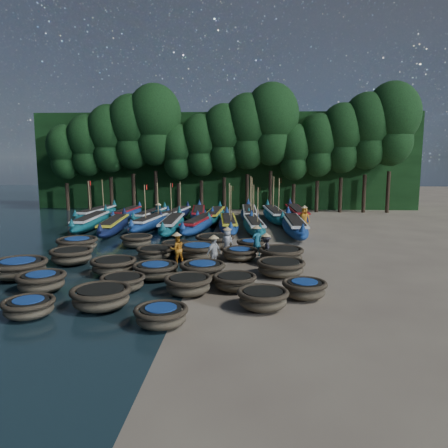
# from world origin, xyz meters

# --- Properties ---
(ground) EXTENTS (120.00, 120.00, 0.00)m
(ground) POSITION_xyz_m (0.00, 0.00, 0.00)
(ground) COLOR gray
(ground) RESTS_ON ground
(foliage_wall) EXTENTS (40.00, 3.00, 10.00)m
(foliage_wall) POSITION_xyz_m (0.00, 23.50, 5.00)
(foliage_wall) COLOR black
(foliage_wall) RESTS_ON ground
(coracle_1) EXTENTS (2.11, 2.11, 0.64)m
(coracle_1) POSITION_xyz_m (-4.93, -9.75, 0.37)
(coracle_1) COLOR #4D4330
(coracle_1) RESTS_ON ground
(coracle_2) EXTENTS (2.19, 2.19, 0.80)m
(coracle_2) POSITION_xyz_m (-2.74, -8.81, 0.46)
(coracle_2) COLOR #4D4330
(coracle_2) RESTS_ON ground
(coracle_3) EXTENTS (1.97, 1.97, 0.66)m
(coracle_3) POSITION_xyz_m (-0.26, -10.33, 0.38)
(coracle_3) COLOR #4D4330
(coracle_3) RESTS_ON ground
(coracle_4) EXTENTS (1.89, 1.89, 0.73)m
(coracle_4) POSITION_xyz_m (3.07, -8.54, 0.42)
(coracle_4) COLOR #4D4330
(coracle_4) RESTS_ON ground
(coracle_5) EXTENTS (2.18, 2.18, 0.78)m
(coracle_5) POSITION_xyz_m (-5.83, -6.97, 0.45)
(coracle_5) COLOR #4D4330
(coracle_5) RESTS_ON ground
(coracle_6) EXTENTS (2.06, 2.06, 0.64)m
(coracle_6) POSITION_xyz_m (-2.59, -6.63, 0.36)
(coracle_6) COLOR #4D4330
(coracle_6) RESTS_ON ground
(coracle_7) EXTENTS (2.33, 2.33, 0.76)m
(coracle_7) POSITION_xyz_m (0.16, -7.01, 0.43)
(coracle_7) COLOR #4D4330
(coracle_7) RESTS_ON ground
(coracle_8) EXTENTS (2.02, 2.02, 0.67)m
(coracle_8) POSITION_xyz_m (1.98, -6.31, 0.38)
(coracle_8) COLOR #4D4330
(coracle_8) RESTS_ON ground
(coracle_9) EXTENTS (2.11, 2.11, 0.71)m
(coracle_9) POSITION_xyz_m (4.71, -7.23, 0.41)
(coracle_9) COLOR #4D4330
(coracle_9) RESTS_ON ground
(coracle_10) EXTENTS (2.98, 2.98, 0.85)m
(coracle_10) POSITION_xyz_m (-7.80, -5.06, 0.49)
(coracle_10) COLOR #4D4330
(coracle_10) RESTS_ON ground
(coracle_11) EXTENTS (2.51, 2.51, 0.77)m
(coracle_11) POSITION_xyz_m (-3.72, -4.21, 0.44)
(coracle_11) COLOR #4D4330
(coracle_11) RESTS_ON ground
(coracle_12) EXTENTS (2.29, 2.29, 0.71)m
(coracle_12) POSITION_xyz_m (-1.62, -4.81, 0.41)
(coracle_12) COLOR #4D4330
(coracle_12) RESTS_ON ground
(coracle_13) EXTENTS (2.33, 2.33, 0.82)m
(coracle_13) POSITION_xyz_m (0.52, -4.95, 0.47)
(coracle_13) COLOR #4D4330
(coracle_13) RESTS_ON ground
(coracle_14) EXTENTS (2.25, 2.25, 0.74)m
(coracle_14) POSITION_xyz_m (4.03, -4.01, 0.42)
(coracle_14) COLOR #4D4330
(coracle_14) RESTS_ON ground
(coracle_15) EXTENTS (2.26, 2.26, 0.81)m
(coracle_15) POSITION_xyz_m (-6.47, -2.35, 0.46)
(coracle_15) COLOR #4D4330
(coracle_15) RESTS_ON ground
(coracle_16) EXTENTS (2.24, 2.24, 0.65)m
(coracle_16) POSITION_xyz_m (-2.47, -1.02, 0.37)
(coracle_16) COLOR #4D4330
(coracle_16) RESTS_ON ground
(coracle_17) EXTENTS (2.56, 2.56, 0.80)m
(coracle_17) POSITION_xyz_m (-0.18, -0.88, 0.46)
(coracle_17) COLOR #4D4330
(coracle_17) RESTS_ON ground
(coracle_18) EXTENTS (2.23, 2.23, 0.64)m
(coracle_18) POSITION_xyz_m (2.09, -0.98, 0.37)
(coracle_18) COLOR #4D4330
(coracle_18) RESTS_ON ground
(coracle_19) EXTENTS (2.35, 2.35, 0.82)m
(coracle_19) POSITION_xyz_m (4.22, -1.62, 0.47)
(coracle_19) COLOR #4D4330
(coracle_19) RESTS_ON ground
(coracle_20) EXTENTS (2.63, 2.63, 0.80)m
(coracle_20) POSITION_xyz_m (-7.34, 0.61, 0.46)
(coracle_20) COLOR #4D4330
(coracle_20) RESTS_ON ground
(coracle_21) EXTENTS (2.20, 2.20, 0.75)m
(coracle_21) POSITION_xyz_m (-4.21, 1.97, 0.43)
(coracle_21) COLOR #4D4330
(coracle_21) RESTS_ON ground
(coracle_22) EXTENTS (1.87, 1.87, 0.64)m
(coracle_22) POSITION_xyz_m (-1.62, 0.72, 0.37)
(coracle_22) COLOR #4D4330
(coracle_22) RESTS_ON ground
(coracle_23) EXTENTS (2.67, 2.67, 0.78)m
(coracle_23) POSITION_xyz_m (0.52, 2.05, 0.45)
(coracle_23) COLOR #4D4330
(coracle_23) RESTS_ON ground
(coracle_24) EXTENTS (1.93, 1.93, 0.64)m
(coracle_24) POSITION_xyz_m (2.68, 1.34, 0.37)
(coracle_24) COLOR #4D4330
(coracle_24) RESTS_ON ground
(long_boat_1) EXTENTS (1.76, 8.40, 1.48)m
(long_boat_1) POSITION_xyz_m (-9.44, 8.58, 0.56)
(long_boat_1) COLOR #104D5C
(long_boat_1) RESTS_ON ground
(long_boat_2) EXTENTS (2.12, 8.24, 1.45)m
(long_boat_2) POSITION_xyz_m (-7.17, 6.97, 0.55)
(long_boat_2) COLOR #10183B
(long_boat_2) RESTS_ON ground
(long_boat_3) EXTENTS (2.53, 8.08, 3.46)m
(long_boat_3) POSITION_xyz_m (-4.81, 8.83, 0.55)
(long_boat_3) COLOR navy
(long_boat_3) RESTS_ON ground
(long_boat_4) EXTENTS (1.68, 8.50, 1.50)m
(long_boat_4) POSITION_xyz_m (-3.04, 7.58, 0.57)
(long_boat_4) COLOR #104D5C
(long_boat_4) RESTS_ON ground
(long_boat_5) EXTENTS (2.78, 8.16, 1.46)m
(long_boat_5) POSITION_xyz_m (-1.09, 8.00, 0.55)
(long_boat_5) COLOR navy
(long_boat_5) RESTS_ON ground
(long_boat_6) EXTENTS (2.08, 8.18, 3.48)m
(long_boat_6) POSITION_xyz_m (1.08, 8.13, 0.55)
(long_boat_6) COLOR navy
(long_boat_6) RESTS_ON ground
(long_boat_7) EXTENTS (2.15, 7.97, 3.40)m
(long_boat_7) POSITION_xyz_m (2.92, 7.62, 0.54)
(long_boat_7) COLOR #104D5C
(long_boat_7) RESTS_ON ground
(long_boat_8) EXTENTS (1.71, 9.03, 1.59)m
(long_boat_8) POSITION_xyz_m (5.78, 7.07, 0.61)
(long_boat_8) COLOR navy
(long_boat_8) RESTS_ON ground
(long_boat_9) EXTENTS (2.22, 8.06, 3.44)m
(long_boat_9) POSITION_xyz_m (-10.75, 13.64, 0.55)
(long_boat_9) COLOR #104D5C
(long_boat_9) RESTS_ON ground
(long_boat_10) EXTENTS (1.75, 7.24, 1.28)m
(long_boat_10) POSITION_xyz_m (-8.21, 14.29, 0.49)
(long_boat_10) COLOR navy
(long_boat_10) RESTS_ON ground
(long_boat_11) EXTENTS (2.44, 7.51, 1.34)m
(long_boat_11) POSITION_xyz_m (-5.79, 12.77, 0.51)
(long_boat_11) COLOR #104D5C
(long_boat_11) RESTS_ON ground
(long_boat_12) EXTENTS (2.48, 7.70, 3.30)m
(long_boat_12) POSITION_xyz_m (-3.75, 13.46, 0.52)
(long_boat_12) COLOR #10183B
(long_boat_12) RESTS_ON ground
(long_boat_13) EXTENTS (2.14, 8.07, 1.43)m
(long_boat_13) POSITION_xyz_m (-1.82, 14.02, 0.54)
(long_boat_13) COLOR navy
(long_boat_13) RESTS_ON ground
(long_boat_14) EXTENTS (1.79, 8.18, 1.44)m
(long_boat_14) POSITION_xyz_m (-0.30, 12.84, 0.55)
(long_boat_14) COLOR #104D5C
(long_boat_14) RESTS_ON ground
(long_boat_15) EXTENTS (1.81, 8.91, 3.78)m
(long_boat_15) POSITION_xyz_m (2.64, 13.55, 0.60)
(long_boat_15) COLOR navy
(long_boat_15) RESTS_ON ground
(long_boat_16) EXTENTS (2.34, 8.81, 3.76)m
(long_boat_16) POSITION_xyz_m (4.71, 13.21, 0.60)
(long_boat_16) COLOR #104D5C
(long_boat_16) RESTS_ON ground
(long_boat_17) EXTENTS (1.96, 9.04, 1.59)m
(long_boat_17) POSITION_xyz_m (6.68, 13.96, 0.61)
(long_boat_17) COLOR #10183B
(long_boat_17) RESTS_ON ground
(fisherman_0) EXTENTS (0.89, 0.79, 1.73)m
(fisherman_0) POSITION_xyz_m (1.36, 0.09, 0.84)
(fisherman_0) COLOR beige
(fisherman_0) RESTS_ON ground
(fisherman_1) EXTENTS (0.71, 0.67, 1.84)m
(fisherman_1) POSITION_xyz_m (3.00, 0.05, 0.92)
(fisherman_1) COLOR #174F60
(fisherman_1) RESTS_ON ground
(fisherman_2) EXTENTS (0.96, 0.88, 1.78)m
(fisherman_2) POSITION_xyz_m (-1.08, -2.09, 0.85)
(fisherman_2) COLOR #C3741A
(fisherman_2) RESTS_ON ground
(fisherman_3) EXTENTS (0.61, 0.99, 1.69)m
(fisherman_3) POSITION_xyz_m (3.43, -1.52, 0.79)
(fisherman_3) COLOR black
(fisherman_3) RESTS_ON ground
(fisherman_4) EXTENTS (0.88, 0.99, 1.81)m
(fisherman_4) POSITION_xyz_m (0.87, -2.93, 0.88)
(fisherman_4) COLOR beige
(fisherman_4) RESTS_ON ground
(fisherman_5) EXTENTS (1.57, 0.68, 1.83)m
(fisherman_5) POSITION_xyz_m (-4.82, 11.42, 0.85)
(fisherman_5) COLOR #174F60
(fisherman_5) RESTS_ON ground
(fisherman_6) EXTENTS (0.97, 0.75, 1.97)m
(fisherman_6) POSITION_xyz_m (6.69, 8.87, 0.94)
(fisherman_6) COLOR #C3741A
(fisherman_6) RESTS_ON ground
(tree_0) EXTENTS (3.68, 3.68, 8.68)m
(tree_0) POSITION_xyz_m (-16.00, 20.00, 5.97)
(tree_0) COLOR black
(tree_0) RESTS_ON ground
(tree_1) EXTENTS (4.09, 4.09, 9.65)m
(tree_1) POSITION_xyz_m (-13.70, 20.00, 6.65)
(tree_1) COLOR black
(tree_1) RESTS_ON ground
(tree_2) EXTENTS (4.51, 4.51, 10.63)m
(tree_2) POSITION_xyz_m (-11.40, 20.00, 7.32)
(tree_2) COLOR black
(tree_2) RESTS_ON ground
(tree_3) EXTENTS (4.92, 4.92, 11.60)m
(tree_3) POSITION_xyz_m (-9.10, 20.00, 8.00)
(tree_3) COLOR black
(tree_3) RESTS_ON ground
(tree_4) EXTENTS (5.34, 5.34, 12.58)m
(tree_4) POSITION_xyz_m (-6.80, 20.00, 8.67)
(tree_4) COLOR black
(tree_4) RESTS_ON ground
(tree_5) EXTENTS (3.68, 3.68, 8.68)m
(tree_5) POSITION_xyz_m (-4.50, 20.00, 5.97)
(tree_5) COLOR black
(tree_5) RESTS_ON ground
(tree_6) EXTENTS (4.09, 4.09, 9.65)m
(tree_6) POSITION_xyz_m (-2.20, 20.00, 6.65)
(tree_6) COLOR black
(tree_6) RESTS_ON ground
(tree_7) EXTENTS (4.51, 4.51, 10.63)m
(tree_7) POSITION_xyz_m (0.10, 20.00, 7.32)
(tree_7) COLOR black
(tree_7) RESTS_ON ground
(tree_8) EXTENTS (4.92, 4.92, 11.60)m
(tree_8) POSITION_xyz_m (2.40, 20.00, 8.00)
(tree_8) COLOR black
(tree_8) RESTS_ON ground
(tree_9) EXTENTS (5.34, 5.34, 12.58)m
(tree_9) POSITION_xyz_m (4.70, 20.00, 8.67)
(tree_9) COLOR black
(tree_9) RESTS_ON ground
(tree_10) EXTENTS (3.68, 3.68, 8.68)m
(tree_10) POSITION_xyz_m (7.00, 20.00, 5.97)
(tree_10) COLOR black
(tree_10) RESTS_ON ground
(tree_11) EXTENTS (4.09, 4.09, 9.65)m
(tree_11) POSITION_xyz_m (9.30, 20.00, 6.65)
(tree_11) COLOR black
(tree_11) RESTS_ON ground
(tree_12) EXTENTS (4.51, 4.51, 10.63)m
(tree_12) POSITION_xyz_m (11.60, 20.00, 7.32)
(tree_12) COLOR black
(tree_12) RESTS_ON ground
(tree_13) EXTENTS (4.92, 4.92, 11.60)m
(tree_13) POSITION_xyz_m (13.90, 20.00, 8.00)
(tree_13) COLOR black
(tree_13) RESTS_ON ground
(tree_14) EXTENTS (5.34, 5.34, 12.58)m
(tree_14) POSITION_xyz_m (16.20, 20.00, 8.67)
(tree_14) COLOR black
(tree_14) RESTS_ON ground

